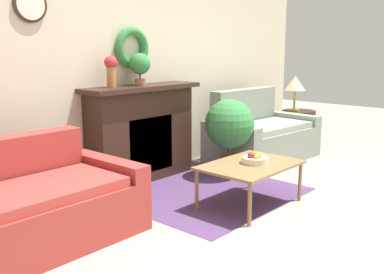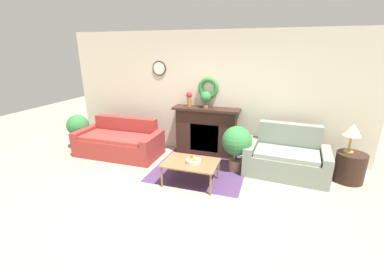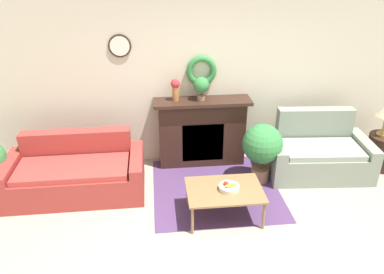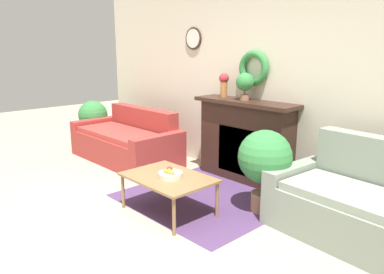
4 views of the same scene
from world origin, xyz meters
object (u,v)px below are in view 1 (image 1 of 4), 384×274
object	(u,v)px
fruit_bowl	(255,159)
side_table_by_loveseat	(298,128)
potted_plant_on_mantel	(140,65)
coffee_table	(250,167)
couch_left	(15,212)
loveseat_right	(260,136)
fireplace	(142,133)
vase_on_mantel_left	(111,69)
potted_plant_floor_by_loveseat	(229,127)
table_lamp	(295,84)

from	to	relation	value
fruit_bowl	side_table_by_loveseat	distance (m)	2.86
fruit_bowl	potted_plant_on_mantel	size ratio (longest dim) A/B	0.73
coffee_table	couch_left	bearing A→B (deg)	158.50
loveseat_right	fireplace	bearing A→B (deg)	169.14
loveseat_right	fruit_bowl	size ratio (longest dim) A/B	6.09
fireplace	coffee_table	world-z (taller)	fireplace
fireplace	loveseat_right	world-z (taller)	fireplace
coffee_table	vase_on_mantel_left	distance (m)	1.77
fireplace	fruit_bowl	size ratio (longest dim) A/B	5.70
vase_on_mantel_left	potted_plant_floor_by_loveseat	bearing A→B (deg)	-28.63
potted_plant_floor_by_loveseat	table_lamp	bearing A→B (deg)	7.29
table_lamp	potted_plant_on_mantel	size ratio (longest dim) A/B	1.50
loveseat_right	table_lamp	bearing A→B (deg)	8.53
couch_left	potted_plant_on_mantel	distance (m)	2.21
side_table_by_loveseat	table_lamp	size ratio (longest dim) A/B	1.02
fruit_bowl	potted_plant_on_mantel	world-z (taller)	potted_plant_on_mantel
fruit_bowl	side_table_by_loveseat	xyz separation A→B (m)	(2.68, 0.99, -0.18)
couch_left	potted_plant_floor_by_loveseat	distance (m)	2.68
coffee_table	potted_plant_floor_by_loveseat	xyz separation A→B (m)	(0.69, 0.77, 0.21)
coffee_table	potted_plant_floor_by_loveseat	bearing A→B (deg)	48.37
coffee_table	side_table_by_loveseat	size ratio (longest dim) A/B	1.77
coffee_table	fruit_bowl	distance (m)	0.09
potted_plant_on_mantel	fruit_bowl	bearing A→B (deg)	-82.86
fruit_bowl	table_lamp	world-z (taller)	table_lamp
loveseat_right	side_table_by_loveseat	world-z (taller)	loveseat_right
loveseat_right	vase_on_mantel_left	distance (m)	2.40
fruit_bowl	side_table_by_loveseat	world-z (taller)	side_table_by_loveseat
side_table_by_loveseat	potted_plant_on_mantel	distance (m)	3.07
loveseat_right	fruit_bowl	world-z (taller)	loveseat_right
fruit_bowl	potted_plant_on_mantel	xyz separation A→B (m)	(-0.18, 1.42, 0.86)
table_lamp	vase_on_mantel_left	bearing A→B (deg)	172.82
side_table_by_loveseat	potted_plant_floor_by_loveseat	xyz separation A→B (m)	(-2.04, -0.20, 0.32)
loveseat_right	table_lamp	distance (m)	1.22
couch_left	vase_on_mantel_left	xyz separation A→B (m)	(1.47, 0.65, 0.99)
loveseat_right	potted_plant_on_mantel	size ratio (longest dim) A/B	4.44
loveseat_right	potted_plant_on_mantel	bearing A→B (deg)	169.75
couch_left	side_table_by_loveseat	world-z (taller)	couch_left
fireplace	couch_left	distance (m)	1.99
table_lamp	fireplace	bearing A→B (deg)	171.90
fireplace	couch_left	world-z (taller)	fireplace
potted_plant_floor_by_loveseat	fireplace	bearing A→B (deg)	140.77
table_lamp	potted_plant_floor_by_loveseat	world-z (taller)	table_lamp
side_table_by_loveseat	table_lamp	bearing A→B (deg)	141.34
fireplace	vase_on_mantel_left	bearing A→B (deg)	179.22
vase_on_mantel_left	couch_left	bearing A→B (deg)	-156.16
couch_left	loveseat_right	xyz separation A→B (m)	(3.61, 0.17, 0.02)
coffee_table	fireplace	bearing A→B (deg)	94.30
couch_left	vase_on_mantel_left	distance (m)	1.89
table_lamp	loveseat_right	bearing A→B (deg)	-175.80
fireplace	table_lamp	xyz separation A→B (m)	(2.78, -0.39, 0.40)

